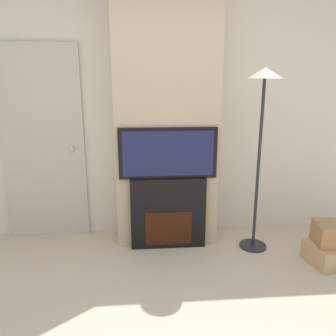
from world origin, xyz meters
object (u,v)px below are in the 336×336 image
object	(u,v)px
floor_lamp	(262,109)
box_stack	(333,246)
television	(168,153)
fireplace	(168,213)

from	to	relation	value
floor_lamp	box_stack	size ratio (longest dim) A/B	3.79
television	box_stack	world-z (taller)	television
television	box_stack	distance (m)	1.75
floor_lamp	box_stack	bearing A→B (deg)	-29.62
fireplace	box_stack	distance (m)	1.57
fireplace	television	bearing A→B (deg)	-90.00
television	floor_lamp	xyz separation A→B (m)	(0.86, -0.10, 0.42)
television	box_stack	bearing A→B (deg)	-17.17
television	box_stack	size ratio (longest dim) A/B	2.04
television	fireplace	bearing A→B (deg)	90.00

